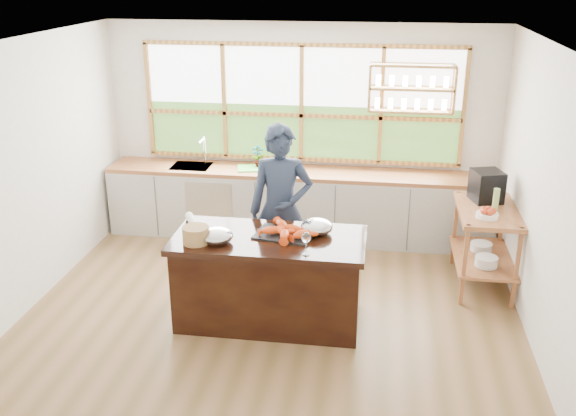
% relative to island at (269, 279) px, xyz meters
% --- Properties ---
extents(ground_plane, '(5.00, 5.00, 0.00)m').
position_rel_island_xyz_m(ground_plane, '(0.00, 0.20, -0.45)').
color(ground_plane, olive).
extents(room_shell, '(5.02, 4.52, 2.71)m').
position_rel_island_xyz_m(room_shell, '(0.02, 0.71, 1.30)').
color(room_shell, silver).
rests_on(room_shell, ground_plane).
extents(back_counter, '(4.90, 0.63, 0.90)m').
position_rel_island_xyz_m(back_counter, '(-0.02, 2.14, 0.00)').
color(back_counter, beige).
rests_on(back_counter, ground_plane).
extents(right_shelf_unit, '(0.62, 1.10, 0.90)m').
position_rel_island_xyz_m(right_shelf_unit, '(2.19, 1.09, 0.15)').
color(right_shelf_unit, '#AA673E').
rests_on(right_shelf_unit, ground_plane).
extents(island, '(1.85, 0.90, 0.90)m').
position_rel_island_xyz_m(island, '(0.00, 0.00, 0.00)').
color(island, black).
rests_on(island, ground_plane).
extents(cook, '(0.72, 0.51, 1.84)m').
position_rel_island_xyz_m(cook, '(0.01, 0.69, 0.46)').
color(cook, '#1E273C').
rests_on(cook, ground_plane).
extents(potted_plant, '(0.17, 0.13, 0.30)m').
position_rel_island_xyz_m(potted_plant, '(-0.53, 2.20, 0.59)').
color(potted_plant, slate).
rests_on(potted_plant, back_counter).
extents(cutting_board, '(0.46, 0.38, 0.01)m').
position_rel_island_xyz_m(cutting_board, '(-0.58, 2.14, 0.45)').
color(cutting_board, '#4FCD44').
rests_on(cutting_board, back_counter).
extents(espresso_machine, '(0.38, 0.39, 0.34)m').
position_rel_island_xyz_m(espresso_machine, '(2.19, 1.35, 0.62)').
color(espresso_machine, black).
rests_on(espresso_machine, right_shelf_unit).
extents(wine_bottle, '(0.07, 0.07, 0.26)m').
position_rel_island_xyz_m(wine_bottle, '(2.24, 1.00, 0.58)').
color(wine_bottle, '#93B15D').
rests_on(wine_bottle, right_shelf_unit).
extents(fruit_bowl, '(0.23, 0.23, 0.11)m').
position_rel_island_xyz_m(fruit_bowl, '(2.14, 0.83, 0.49)').
color(fruit_bowl, white).
rests_on(fruit_bowl, right_shelf_unit).
extents(slate_board, '(0.61, 0.49, 0.02)m').
position_rel_island_xyz_m(slate_board, '(0.14, 0.08, 0.45)').
color(slate_board, black).
rests_on(slate_board, island).
extents(lobster_pile, '(0.52, 0.48, 0.08)m').
position_rel_island_xyz_m(lobster_pile, '(0.16, 0.05, 0.50)').
color(lobster_pile, '#E8581C').
rests_on(lobster_pile, slate_board).
extents(mixing_bowl_left, '(0.31, 0.31, 0.15)m').
position_rel_island_xyz_m(mixing_bowl_left, '(-0.46, -0.18, 0.51)').
color(mixing_bowl_left, '#B2B4B9').
rests_on(mixing_bowl_left, island).
extents(mixing_bowl_right, '(0.31, 0.31, 0.15)m').
position_rel_island_xyz_m(mixing_bowl_right, '(0.44, 0.17, 0.51)').
color(mixing_bowl_right, '#B2B4B9').
rests_on(mixing_bowl_right, island).
extents(wine_glass, '(0.08, 0.08, 0.22)m').
position_rel_island_xyz_m(wine_glass, '(0.40, -0.34, 0.61)').
color(wine_glass, white).
rests_on(wine_glass, island).
extents(wicker_basket, '(0.25, 0.25, 0.16)m').
position_rel_island_xyz_m(wicker_basket, '(-0.65, -0.23, 0.53)').
color(wicker_basket, '#A6824C').
rests_on(wicker_basket, island).
extents(parchment_roll, '(0.21, 0.30, 0.08)m').
position_rel_island_xyz_m(parchment_roll, '(-0.83, 0.22, 0.49)').
color(parchment_roll, white).
rests_on(parchment_roll, island).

